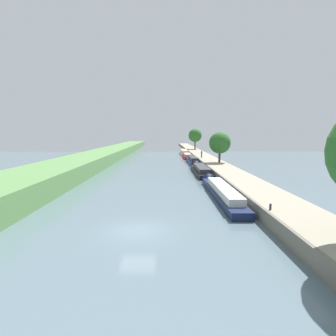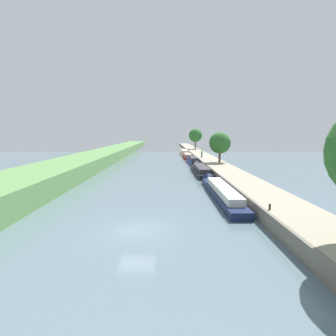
{
  "view_description": "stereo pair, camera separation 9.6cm",
  "coord_description": "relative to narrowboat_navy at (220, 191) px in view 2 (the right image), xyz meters",
  "views": [
    {
      "loc": [
        1.97,
        -18.12,
        6.81
      ],
      "look_at": [
        2.38,
        26.13,
        1.0
      ],
      "focal_mm": 28.59,
      "sensor_mm": 36.0,
      "label": 1
    },
    {
      "loc": [
        2.07,
        -18.12,
        6.81
      ],
      "look_at": [
        2.38,
        26.13,
        1.0
      ],
      "focal_mm": 28.59,
      "sensor_mm": 36.0,
      "label": 2
    }
  ],
  "objects": [
    {
      "name": "person_walking",
      "position": [
        2.41,
        33.6,
        1.43
      ],
      "size": [
        0.34,
        0.34,
        1.66
      ],
      "color": "#282D42",
      "rests_on": "right_towpath"
    },
    {
      "name": "right_towpath",
      "position": [
        3.72,
        -10.11,
        -0.01
      ],
      "size": [
        4.37,
        260.0,
        1.14
      ],
      "color": "#9E937F",
      "rests_on": "ground_plane"
    },
    {
      "name": "narrowboat_cream",
      "position": [
        -0.12,
        57.89,
        0.05
      ],
      "size": [
        2.19,
        13.91,
        2.21
      ],
      "color": "beige",
      "rests_on": "ground_plane"
    },
    {
      "name": "narrowboat_blue",
      "position": [
        0.2,
        32.14,
        0.07
      ],
      "size": [
        1.84,
        12.56,
        2.04
      ],
      "color": "#283D93",
      "rests_on": "ground_plane"
    },
    {
      "name": "tree_rightbank_midfar",
      "position": [
        4.46,
        66.37,
        5.37
      ],
      "size": [
        4.64,
        4.64,
        7.15
      ],
      "color": "brown",
      "rests_on": "right_towpath"
    },
    {
      "name": "narrowboat_black",
      "position": [
        0.01,
        17.27,
        -0.01
      ],
      "size": [
        2.16,
        14.66,
        2.07
      ],
      "color": "black",
      "rests_on": "ground_plane"
    },
    {
      "name": "narrowboat_red",
      "position": [
        -0.05,
        44.99,
        -0.05
      ],
      "size": [
        2.05,
        11.46,
        1.94
      ],
      "color": "maroon",
      "rests_on": "ground_plane"
    },
    {
      "name": "tree_rightbank_midnear",
      "position": [
        4.47,
        23.18,
        4.33
      ],
      "size": [
        4.12,
        4.12,
        5.85
      ],
      "color": "#4C3828",
      "rests_on": "right_towpath"
    },
    {
      "name": "narrowboat_navy",
      "position": [
        0.0,
        0.0,
        0.0
      ],
      "size": [
        1.83,
        16.95,
        1.9
      ],
      "color": "#141E42",
      "rests_on": "ground_plane"
    },
    {
      "name": "ground_plane",
      "position": [
        -7.93,
        -10.11,
        -0.58
      ],
      "size": [
        160.0,
        160.0,
        0.0
      ],
      "primitive_type": "plane",
      "color": "slate"
    },
    {
      "name": "mooring_bollard_far",
      "position": [
        1.84,
        64.25,
        0.79
      ],
      "size": [
        0.16,
        0.16,
        0.45
      ],
      "color": "black",
      "rests_on": "right_towpath"
    },
    {
      "name": "mooring_bollard_near",
      "position": [
        1.84,
        -8.98,
        0.79
      ],
      "size": [
        0.16,
        0.16,
        0.45
      ],
      "color": "black",
      "rests_on": "right_towpath"
    },
    {
      "name": "stone_quay",
      "position": [
        1.41,
        -10.11,
        0.02
      ],
      "size": [
        0.25,
        260.0,
        1.19
      ],
      "color": "#6B665B",
      "rests_on": "ground_plane"
    }
  ]
}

